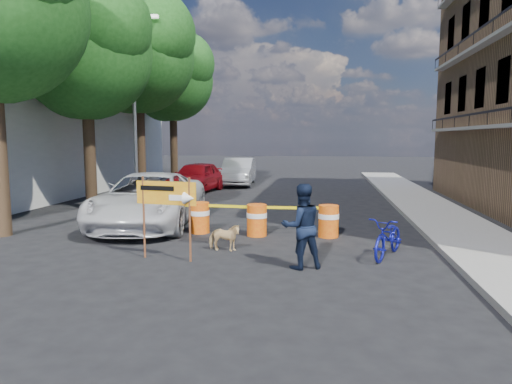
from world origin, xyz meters
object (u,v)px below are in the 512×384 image
(dog, at_px, (224,237))
(detour_sign, at_px, (174,199))
(barrel_mid_right, at_px, (257,219))
(bicycle, at_px, (389,219))
(suv_white, at_px, (149,200))
(barrel_far_right, at_px, (329,220))
(barrel_far_left, at_px, (146,217))
(pedestrian, at_px, (302,226))
(barrel_mid_left, at_px, (200,217))
(sedan_red, at_px, (196,177))
(sedan_silver, at_px, (239,172))

(dog, bearing_deg, detour_sign, 138.88)
(barrel_mid_right, height_order, dog, barrel_mid_right)
(bicycle, relative_size, suv_white, 0.31)
(barrel_far_right, bearing_deg, barrel_far_left, -177.09)
(barrel_far_right, height_order, pedestrian, pedestrian)
(dog, bearing_deg, barrel_far_right, -49.83)
(barrel_mid_right, relative_size, barrel_far_right, 1.00)
(barrel_far_right, bearing_deg, barrel_mid_left, 179.88)
(sedan_red, bearing_deg, barrel_mid_left, -66.93)
(sedan_silver, bearing_deg, barrel_far_right, -73.41)
(barrel_mid_right, bearing_deg, bicycle, -28.96)
(detour_sign, distance_m, sedan_red, 13.19)
(barrel_far_right, height_order, bicycle, bicycle)
(barrel_mid_right, height_order, barrel_far_right, same)
(barrel_mid_right, bearing_deg, sedan_silver, 102.87)
(pedestrian, xyz_separation_m, sedan_red, (-6.03, 12.98, -0.13))
(barrel_far_left, bearing_deg, suv_white, 106.34)
(barrel_far_left, height_order, dog, barrel_far_left)
(barrel_mid_left, distance_m, suv_white, 2.09)
(suv_white, bearing_deg, bicycle, -28.74)
(bicycle, bearing_deg, detour_sign, -144.55)
(barrel_mid_right, bearing_deg, pedestrian, -65.14)
(detour_sign, height_order, sedan_silver, detour_sign)
(dog, height_order, suv_white, suv_white)
(barrel_far_right, distance_m, sedan_red, 11.81)
(bicycle, bearing_deg, barrel_mid_right, 174.84)
(barrel_far_left, height_order, sedan_red, sedan_red)
(barrel_mid_right, distance_m, suv_white, 3.75)
(sedan_red, xyz_separation_m, sedan_silver, (1.48, 3.79, 0.02))
(barrel_far_right, xyz_separation_m, detour_sign, (-3.47, -3.02, 0.93))
(barrel_mid_left, height_order, barrel_far_right, same)
(pedestrian, distance_m, suv_white, 6.46)
(barrel_far_left, distance_m, bicycle, 6.88)
(barrel_mid_left, relative_size, sedan_silver, 0.19)
(sedan_silver, bearing_deg, barrel_mid_right, -81.32)
(sedan_red, height_order, sedan_silver, sedan_silver)
(detour_sign, distance_m, suv_white, 4.47)
(detour_sign, xyz_separation_m, sedan_red, (-3.15, 12.79, -0.62))
(barrel_mid_left, distance_m, sedan_red, 10.19)
(pedestrian, height_order, dog, pedestrian)
(sedan_red, bearing_deg, barrel_mid_right, -58.52)
(barrel_far_left, bearing_deg, dog, -32.75)
(barrel_far_right, relative_size, sedan_silver, 0.19)
(barrel_mid_left, bearing_deg, bicycle, -21.71)
(barrel_mid_right, height_order, pedestrian, pedestrian)
(pedestrian, xyz_separation_m, dog, (-1.95, 1.19, -0.57))
(bicycle, xyz_separation_m, dog, (-3.91, 0.00, -0.57))
(sedan_red, relative_size, sedan_silver, 0.95)
(barrel_mid_right, xyz_separation_m, dog, (-0.53, -1.87, -0.13))
(barrel_far_right, relative_size, dog, 1.10)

